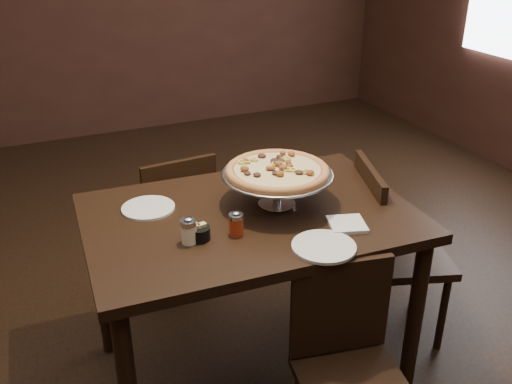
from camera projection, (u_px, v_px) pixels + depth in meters
name	position (u px, v px, depth m)	size (l,w,h in m)	color
room	(240.00, 70.00, 2.16)	(6.04, 7.04, 2.84)	black
dining_table	(250.00, 236.00, 2.38)	(1.38, 0.96, 0.83)	black
pizza_stand	(277.00, 171.00, 2.33)	(0.46, 0.46, 0.19)	#AFAFB6
parmesan_shaker	(189.00, 231.00, 2.10)	(0.06, 0.06, 0.11)	#F2ECBC
pepper_flake_shaker	(236.00, 224.00, 2.15)	(0.06, 0.06, 0.10)	maroon
packet_caddy	(199.00, 233.00, 2.13)	(0.08, 0.08, 0.06)	black
napkin_stack	(347.00, 224.00, 2.23)	(0.14, 0.14, 0.01)	silver
plate_left	(148.00, 208.00, 2.36)	(0.22, 0.22, 0.01)	silver
plate_near	(324.00, 247.00, 2.08)	(0.24, 0.24, 0.01)	silver
serving_spatula	(269.00, 176.00, 2.31)	(0.14, 0.14, 0.02)	#AFAFB6
chair_far	(175.00, 220.00, 3.06)	(0.42, 0.42, 0.84)	black
chair_near	(348.00, 362.00, 2.09)	(0.45, 0.45, 0.82)	black
chair_side	(388.00, 246.00, 2.74)	(0.54, 0.54, 0.91)	black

